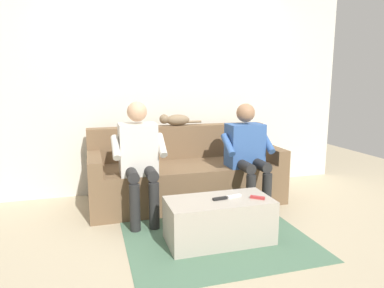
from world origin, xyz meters
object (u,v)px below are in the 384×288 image
Objects in this scene: person_left_seated at (247,149)px; remote_black at (220,199)px; remote_red at (258,198)px; couch at (185,175)px; remote_white at (234,196)px; coffee_table at (219,220)px; cat_on_backrest at (175,120)px; person_right_seated at (139,154)px.

person_left_seated is 8.94× the size of remote_black.
person_left_seated is 9.16× the size of remote_red.
couch is at bearing -34.89° from person_left_seated.
coffee_table is at bearing -6.20° from remote_white.
remote_red is at bearing 105.13° from couch.
cat_on_backrest is at bearing -81.03° from couch.
cat_on_backrest is 1.49m from remote_white.
remote_black is (0.00, 0.01, 0.20)m from coffee_table.
cat_on_backrest is (-0.54, -0.69, 0.25)m from person_right_seated.
cat_on_backrest is 1.50m from remote_black.
person_left_seated is 0.96m from remote_black.
cat_on_backrest reaches higher than remote_red.
couch is at bearing -145.55° from person_right_seated.
person_right_seated is 8.79× the size of remote_white.
remote_red is at bearing 103.95° from cat_on_backrest.
person_left_seated is 2.20× the size of cat_on_backrest.
person_right_seated is at bearing 178.46° from remote_red.
coffee_table is 0.20m from remote_black.
remote_red reaches higher than remote_white.
couch is at bearing 144.59° from remote_red.
remote_red reaches higher than coffee_table.
coffee_table is at bearing -154.65° from remote_red.
remote_red is at bearing 71.37° from person_left_seated.
remote_black is (0.14, 0.02, 0.00)m from remote_white.
person_right_seated is at bearing 34.45° from couch.
coffee_table is at bearing 91.86° from cat_on_backrest.
cat_on_backrest reaches higher than remote_white.
remote_black is 0.33m from remote_red.
remote_white is 0.20m from remote_red.
remote_red is (0.26, 0.78, -0.26)m from person_left_seated.
couch is 0.79m from person_left_seated.
couch is 1.23m from remote_red.
remote_white is (-0.14, -0.01, 0.20)m from coffee_table.
person_left_seated is 0.97m from cat_on_backrest.
coffee_table is 0.79× the size of person_left_seated.
remote_red is (-0.32, 0.07, 0.00)m from remote_black.
person_right_seated reaches higher than couch.
remote_red is at bearing 141.40° from remote_white.
cat_on_backrest is at bearing -128.09° from person_right_seated.
couch is at bearing -93.78° from remote_white.
person_right_seated reaches higher than cat_on_backrest.
cat_on_backrest is 3.86× the size of remote_white.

